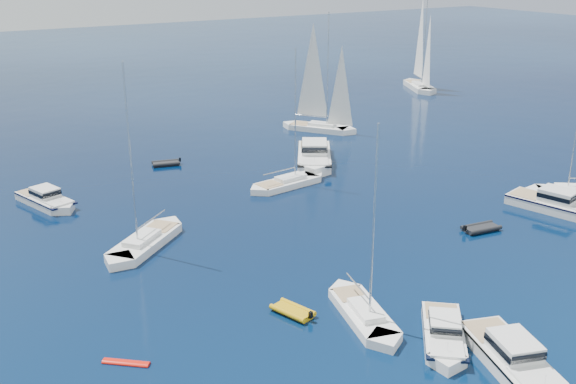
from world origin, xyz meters
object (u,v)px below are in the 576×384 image
sailboat_fore (363,318)px  motor_cruiser_right (558,212)px  tender_yellow (293,314)px  motor_cruiser_near (513,369)px

sailboat_fore → motor_cruiser_right: bearing=-153.6°
sailboat_fore → tender_yellow: bearing=-23.5°
motor_cruiser_right → sailboat_fore: sailboat_fore is taller
motor_cruiser_right → sailboat_fore: (-27.38, -5.91, 0.00)m
motor_cruiser_right → motor_cruiser_near: bearing=17.7°
motor_cruiser_near → sailboat_fore: bearing=-48.6°
motor_cruiser_near → tender_yellow: motor_cruiser_near is taller
motor_cruiser_right → sailboat_fore: bearing=-3.0°
sailboat_fore → tender_yellow: sailboat_fore is taller
sailboat_fore → motor_cruiser_near: bearing=127.6°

